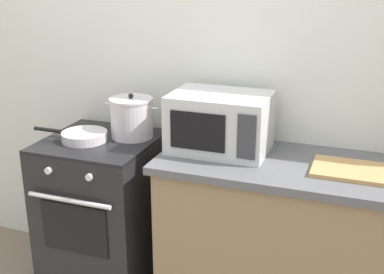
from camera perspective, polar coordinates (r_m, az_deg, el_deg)
name	(u,v)px	position (r m, az deg, el deg)	size (l,w,h in m)	color
back_wall	(232,76)	(2.82, 4.57, 6.90)	(4.40, 0.10, 2.50)	silver
lower_cabinet_right	(323,256)	(2.70, 14.65, -12.88)	(1.64, 0.56, 0.88)	#8C7051
countertop_right	(331,172)	(2.49, 15.53, -3.85)	(1.70, 0.60, 0.04)	#59595E
stove	(104,214)	(3.01, -9.97, -8.57)	(0.60, 0.64, 0.92)	black
stock_pot	(132,118)	(2.81, -6.85, 2.20)	(0.33, 0.24, 0.25)	silver
frying_pan	(84,136)	(2.82, -12.20, 0.10)	(0.45, 0.25, 0.05)	silver
microwave	(220,122)	(2.58, 3.22, 1.68)	(0.50, 0.37, 0.30)	silver
cutting_board	(352,170)	(2.46, 17.66, -3.63)	(0.36, 0.26, 0.02)	tan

